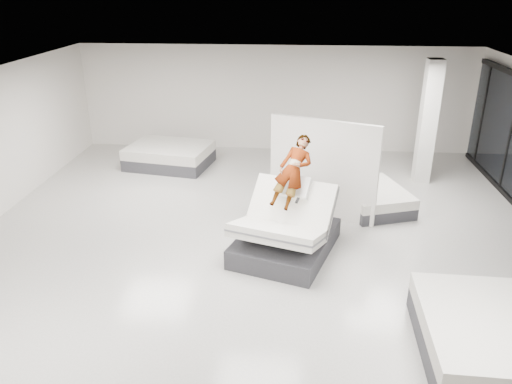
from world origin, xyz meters
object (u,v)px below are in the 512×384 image
(divider_panel, at_px, (323,170))
(column, at_px, (428,123))
(flat_bed_right_far, at_px, (373,198))
(flat_bed_right_near, at_px, (484,338))
(remote, at_px, (297,200))
(flat_bed_left_far, at_px, (170,155))
(person, at_px, (293,184))
(hero_bed, at_px, (286,232))

(divider_panel, relative_size, column, 0.77)
(flat_bed_right_far, relative_size, flat_bed_right_near, 0.91)
(flat_bed_right_near, bearing_deg, column, 84.69)
(remote, height_order, flat_bed_left_far, remote)
(flat_bed_right_near, bearing_deg, remote, 135.06)
(flat_bed_right_far, distance_m, flat_bed_left_far, 5.99)
(person, xyz_separation_m, flat_bed_right_far, (1.89, 1.95, -1.07))
(person, height_order, flat_bed_right_far, person)
(remote, xyz_separation_m, flat_bed_right_near, (2.65, -2.65, -0.85))
(hero_bed, xyz_separation_m, flat_bed_left_far, (-3.46, 4.75, -0.13))
(hero_bed, xyz_separation_m, flat_bed_right_far, (1.99, 2.27, -0.19))
(divider_panel, height_order, column, column)
(divider_panel, relative_size, flat_bed_left_far, 0.99)
(flat_bed_right_far, height_order, column, column)
(remote, distance_m, divider_panel, 1.89)
(hero_bed, relative_size, remote, 18.53)
(hero_bed, height_order, flat_bed_left_far, hero_bed)
(person, relative_size, flat_bed_right_near, 0.66)
(flat_bed_right_far, bearing_deg, person, -134.04)
(flat_bed_left_far, xyz_separation_m, column, (6.95, -0.65, 1.29))
(flat_bed_right_near, relative_size, flat_bed_left_far, 0.93)
(divider_panel, height_order, flat_bed_right_far, divider_panel)
(hero_bed, distance_m, column, 5.51)
(person, relative_size, divider_panel, 0.62)
(person, distance_m, column, 5.09)
(hero_bed, xyz_separation_m, person, (0.10, 0.32, 0.88))
(divider_panel, xyz_separation_m, flat_bed_left_far, (-4.21, 3.02, -0.81))
(flat_bed_right_far, bearing_deg, flat_bed_right_near, -80.16)
(hero_bed, xyz_separation_m, column, (3.49, 4.10, 1.16))
(remote, relative_size, flat_bed_right_far, 0.07)
(hero_bed, distance_m, person, 0.94)
(remote, xyz_separation_m, divider_panel, (0.55, 1.81, -0.04))
(hero_bed, height_order, person, person)
(divider_panel, relative_size, flat_bed_right_far, 1.16)
(remote, xyz_separation_m, flat_bed_left_far, (-3.66, 4.83, -0.85))
(flat_bed_right_near, bearing_deg, flat_bed_left_far, 130.17)
(flat_bed_right_far, bearing_deg, flat_bed_left_far, 155.51)
(person, bearing_deg, remote, -57.85)
(divider_panel, bearing_deg, column, 62.21)
(flat_bed_right_near, bearing_deg, flat_bed_right_far, 99.84)
(flat_bed_left_far, relative_size, column, 0.78)
(flat_bed_left_far, bearing_deg, remote, -52.86)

